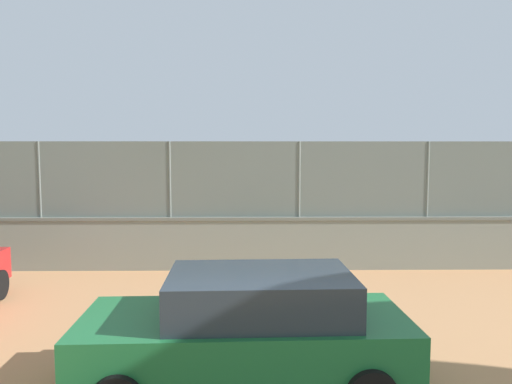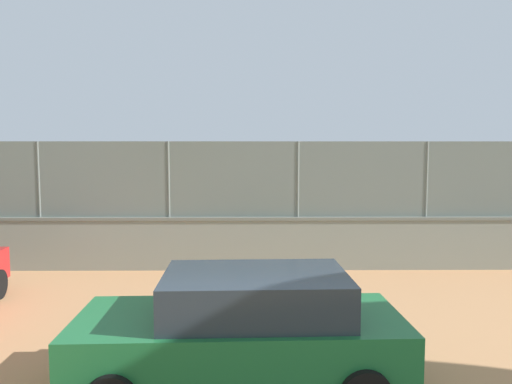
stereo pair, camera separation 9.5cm
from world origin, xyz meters
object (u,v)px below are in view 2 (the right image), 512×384
object	(u,v)px
player_at_service_line	(221,191)
parked_car_green	(244,328)
sports_ball	(287,187)
courtside_bench	(92,242)
player_baseline_waiting	(305,198)

from	to	relation	value
player_at_service_line	parked_car_green	size ratio (longest dim) A/B	0.37
player_at_service_line	sports_ball	world-z (taller)	sports_ball
player_at_service_line	courtside_bench	size ratio (longest dim) A/B	1.00
player_at_service_line	player_baseline_waiting	bearing A→B (deg)	143.92
sports_ball	parked_car_green	bearing A→B (deg)	83.36
player_baseline_waiting	parked_car_green	xyz separation A→B (m)	(2.69, 16.26, -0.09)
sports_ball	courtside_bench	world-z (taller)	sports_ball
courtside_bench	parked_car_green	xyz separation A→B (m)	(-4.46, 7.72, 0.34)
sports_ball	player_at_service_line	bearing A→B (deg)	-54.67
player_baseline_waiting	sports_ball	distance (m)	1.81
sports_ball	courtside_bench	size ratio (longest dim) A/B	0.14
player_baseline_waiting	courtside_bench	xyz separation A→B (m)	(7.14, 8.54, -0.42)
courtside_bench	parked_car_green	world-z (taller)	parked_car_green
player_at_service_line	courtside_bench	distance (m)	11.90
player_baseline_waiting	player_at_service_line	distance (m)	5.00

